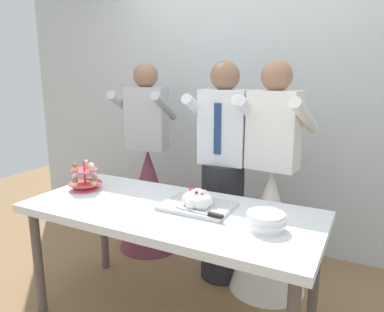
{
  "coord_description": "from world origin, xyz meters",
  "views": [
    {
      "loc": [
        1.06,
        -1.76,
        1.56
      ],
      "look_at": [
        0.07,
        0.15,
        1.07
      ],
      "focal_mm": 33.69,
      "sensor_mm": 36.0,
      "label": 1
    }
  ],
  "objects_px": {
    "person_bride": "(270,214)",
    "person_guest": "(149,186)",
    "cupcake_stand": "(85,179)",
    "plate_stack": "(266,221)",
    "person_groom": "(223,186)",
    "dessert_table": "(170,219)",
    "main_cake_tray": "(198,202)"
  },
  "relations": [
    {
      "from": "dessert_table",
      "to": "person_groom",
      "type": "distance_m",
      "value": 0.65
    },
    {
      "from": "cupcake_stand",
      "to": "person_guest",
      "type": "bearing_deg",
      "value": 89.98
    },
    {
      "from": "main_cake_tray",
      "to": "person_bride",
      "type": "distance_m",
      "value": 0.69
    },
    {
      "from": "plate_stack",
      "to": "person_groom",
      "type": "height_order",
      "value": "person_groom"
    },
    {
      "from": "dessert_table",
      "to": "main_cake_tray",
      "type": "xyz_separation_m",
      "value": [
        0.15,
        0.07,
        0.12
      ]
    },
    {
      "from": "dessert_table",
      "to": "cupcake_stand",
      "type": "bearing_deg",
      "value": 176.88
    },
    {
      "from": "person_groom",
      "to": "person_bride",
      "type": "bearing_deg",
      "value": 1.96
    },
    {
      "from": "cupcake_stand",
      "to": "plate_stack",
      "type": "relative_size",
      "value": 1.13
    },
    {
      "from": "person_bride",
      "to": "person_guest",
      "type": "relative_size",
      "value": 1.0
    },
    {
      "from": "dessert_table",
      "to": "cupcake_stand",
      "type": "height_order",
      "value": "cupcake_stand"
    },
    {
      "from": "dessert_table",
      "to": "cupcake_stand",
      "type": "xyz_separation_m",
      "value": [
        -0.71,
        0.04,
        0.15
      ]
    },
    {
      "from": "cupcake_stand",
      "to": "person_guest",
      "type": "height_order",
      "value": "person_guest"
    },
    {
      "from": "plate_stack",
      "to": "person_guest",
      "type": "distance_m",
      "value": 1.58
    },
    {
      "from": "person_guest",
      "to": "main_cake_tray",
      "type": "bearing_deg",
      "value": -40.62
    },
    {
      "from": "person_groom",
      "to": "person_guest",
      "type": "xyz_separation_m",
      "value": [
        -0.79,
        0.17,
        -0.16
      ]
    },
    {
      "from": "main_cake_tray",
      "to": "person_guest",
      "type": "xyz_separation_m",
      "value": [
        -0.86,
        0.74,
        -0.23
      ]
    },
    {
      "from": "cupcake_stand",
      "to": "person_groom",
      "type": "relative_size",
      "value": 0.14
    },
    {
      "from": "dessert_table",
      "to": "main_cake_tray",
      "type": "height_order",
      "value": "main_cake_tray"
    },
    {
      "from": "dessert_table",
      "to": "plate_stack",
      "type": "xyz_separation_m",
      "value": [
        0.6,
        -0.03,
        0.12
      ]
    },
    {
      "from": "person_bride",
      "to": "person_guest",
      "type": "xyz_separation_m",
      "value": [
        -1.15,
        0.15,
        0.0
      ]
    },
    {
      "from": "cupcake_stand",
      "to": "person_groom",
      "type": "xyz_separation_m",
      "value": [
        0.79,
        0.61,
        -0.11
      ]
    },
    {
      "from": "person_groom",
      "to": "person_bride",
      "type": "distance_m",
      "value": 0.4
    },
    {
      "from": "person_bride",
      "to": "person_groom",
      "type": "bearing_deg",
      "value": -178.04
    },
    {
      "from": "person_bride",
      "to": "plate_stack",
      "type": "bearing_deg",
      "value": -76.92
    },
    {
      "from": "plate_stack",
      "to": "person_bride",
      "type": "distance_m",
      "value": 0.74
    },
    {
      "from": "cupcake_stand",
      "to": "plate_stack",
      "type": "bearing_deg",
      "value": -2.93
    },
    {
      "from": "person_groom",
      "to": "plate_stack",
      "type": "bearing_deg",
      "value": -52.21
    },
    {
      "from": "main_cake_tray",
      "to": "plate_stack",
      "type": "distance_m",
      "value": 0.46
    },
    {
      "from": "cupcake_stand",
      "to": "main_cake_tray",
      "type": "relative_size",
      "value": 0.53
    },
    {
      "from": "cupcake_stand",
      "to": "person_guest",
      "type": "relative_size",
      "value": 0.14
    },
    {
      "from": "person_groom",
      "to": "person_guest",
      "type": "bearing_deg",
      "value": 168.09
    },
    {
      "from": "cupcake_stand",
      "to": "person_bride",
      "type": "height_order",
      "value": "person_bride"
    }
  ]
}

